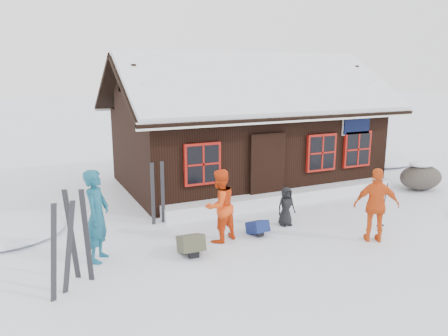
{
  "coord_description": "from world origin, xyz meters",
  "views": [
    {
      "loc": [
        -5.42,
        -8.1,
        3.77
      ],
      "look_at": [
        -0.7,
        1.95,
        1.3
      ],
      "focal_mm": 35.0,
      "sensor_mm": 36.0,
      "label": 1
    }
  ],
  "objects": [
    {
      "name": "ski_poles",
      "position": [
        2.34,
        -0.58,
        0.56
      ],
      "size": [
        0.21,
        0.11,
        1.2
      ],
      "color": "black",
      "rests_on": "ground"
    },
    {
      "name": "ski_pair_left",
      "position": [
        -4.98,
        -0.7,
        0.8
      ],
      "size": [
        0.55,
        0.28,
        1.7
      ],
      "rotation": [
        0.0,
        0.0,
        0.44
      ],
      "color": "black",
      "rests_on": "ground"
    },
    {
      "name": "ski_pair_right",
      "position": [
        -2.45,
        2.1,
        0.77
      ],
      "size": [
        0.37,
        0.08,
        1.64
      ],
      "rotation": [
        0.0,
        0.0,
        0.15
      ],
      "color": "black",
      "rests_on": "ground"
    },
    {
      "name": "backpack_blue",
      "position": [
        -0.59,
        0.33,
        0.13
      ],
      "size": [
        0.41,
        0.52,
        0.27
      ],
      "primitive_type": "cube",
      "rotation": [
        0.0,
        0.0,
        0.08
      ],
      "color": "navy",
      "rests_on": "ground"
    },
    {
      "name": "mountain_hut",
      "position": [
        1.5,
        4.98,
        1.58
      ],
      "size": [
        8.9,
        6.09,
        4.42
      ],
      "color": "black",
      "rests_on": "ground"
    },
    {
      "name": "skier_teal",
      "position": [
        -4.19,
        0.49,
        0.95
      ],
      "size": [
        0.74,
        0.82,
        1.89
      ],
      "primitive_type": "imported",
      "rotation": [
        0.0,
        0.0,
        1.05
      ],
      "color": "#155268",
      "rests_on": "ground"
    },
    {
      "name": "skier_orange_right",
      "position": [
        1.63,
        -1.11,
        0.84
      ],
      "size": [
        1.06,
        0.87,
        1.69
      ],
      "primitive_type": "imported",
      "rotation": [
        0.0,
        0.0,
        2.58
      ],
      "color": "#E25317",
      "rests_on": "ground"
    },
    {
      "name": "snow_mounds",
      "position": [
        1.65,
        1.86,
        0.0
      ],
      "size": [
        20.6,
        13.2,
        0.48
      ],
      "color": "white",
      "rests_on": "ground"
    },
    {
      "name": "skier_crouched",
      "position": [
        0.38,
        0.61,
        0.49
      ],
      "size": [
        0.49,
        0.32,
        0.98
      ],
      "primitive_type": "imported",
      "rotation": [
        0.0,
        0.0,
        -0.02
      ],
      "color": "black",
      "rests_on": "ground"
    },
    {
      "name": "backpack_olive",
      "position": [
        -2.41,
        -0.06,
        0.17
      ],
      "size": [
        0.52,
        0.66,
        0.34
      ],
      "primitive_type": "cube",
      "rotation": [
        0.0,
        0.0,
        -0.07
      ],
      "color": "#42422F",
      "rests_on": "ground"
    },
    {
      "name": "skier_orange_left",
      "position": [
        -1.54,
        0.39,
        0.83
      ],
      "size": [
        0.97,
        0.86,
        1.66
      ],
      "primitive_type": "imported",
      "rotation": [
        0.0,
        0.0,
        3.48
      ],
      "color": "#E24010",
      "rests_on": "ground"
    },
    {
      "name": "ski_pair_mid",
      "position": [
        -4.63,
        -0.21,
        0.83
      ],
      "size": [
        0.43,
        0.3,
        1.77
      ],
      "rotation": [
        0.0,
        0.0,
        -0.59
      ],
      "color": "black",
      "rests_on": "ground"
    },
    {
      "name": "ground",
      "position": [
        0.0,
        0.0,
        0.0
      ],
      "size": [
        120.0,
        120.0,
        0.0
      ],
      "primitive_type": "plane",
      "color": "white",
      "rests_on": "ground"
    },
    {
      "name": "boulder",
      "position": [
        6.21,
        1.63,
        0.43
      ],
      "size": [
        1.45,
        1.09,
        0.84
      ],
      "color": "#4D453D",
      "rests_on": "ground"
    },
    {
      "name": "snow_drift",
      "position": [
        1.5,
        2.25,
        0.17
      ],
      "size": [
        7.6,
        0.6,
        0.35
      ],
      "primitive_type": "cube",
      "color": "white",
      "rests_on": "ground"
    }
  ]
}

